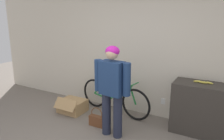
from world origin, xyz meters
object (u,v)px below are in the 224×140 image
Objects in this scene: banana at (203,82)px; cardboard_box at (72,106)px; person at (112,85)px; handbag at (97,120)px; bicycle at (114,97)px.

banana is 0.61× the size of cardboard_box.
handbag is at bearing 166.18° from person.
cardboard_box is (-0.80, -0.39, -0.22)m from bicycle.
bicycle is (-0.41, 0.80, -0.56)m from person.
cardboard_box is (-0.80, 0.27, 0.01)m from handbag.
person reaches higher than bicycle.
handbag is at bearing -18.69° from cardboard_box.
handbag is at bearing -157.10° from banana.
bicycle is 3.18× the size of cardboard_box.
person reaches higher than banana.
person is 2.89× the size of cardboard_box.
person is 1.49m from cardboard_box.
cardboard_box is (-2.50, -0.44, -0.79)m from banana.
banana is at bearing 10.09° from cardboard_box.
banana is at bearing 10.24° from bicycle.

